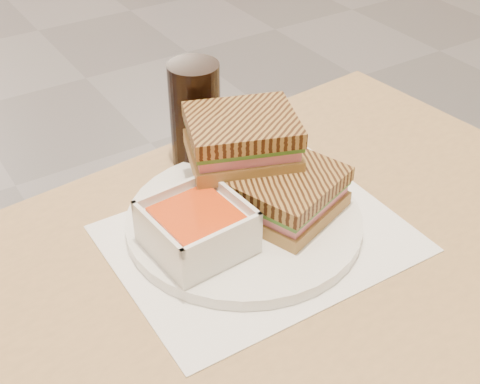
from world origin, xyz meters
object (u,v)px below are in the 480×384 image
panini_lower (290,194)px  soup_bowl (197,229)px  plate (244,221)px  cola_glass (195,115)px

panini_lower → soup_bowl: bearing=177.5°
plate → soup_bowl: bearing=-166.6°
soup_bowl → plate: bearing=13.4°
soup_bowl → cola_glass: 0.21m
soup_bowl → cola_glass: bearing=60.7°
plate → panini_lower: bearing=-24.7°
soup_bowl → panini_lower: bearing=-2.5°
plate → soup_bowl: soup_bowl is taller
plate → panini_lower: panini_lower is taller
plate → cola_glass: (0.03, 0.16, 0.07)m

